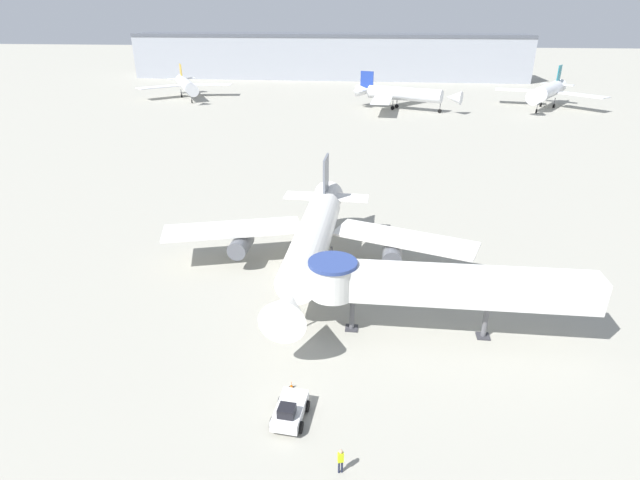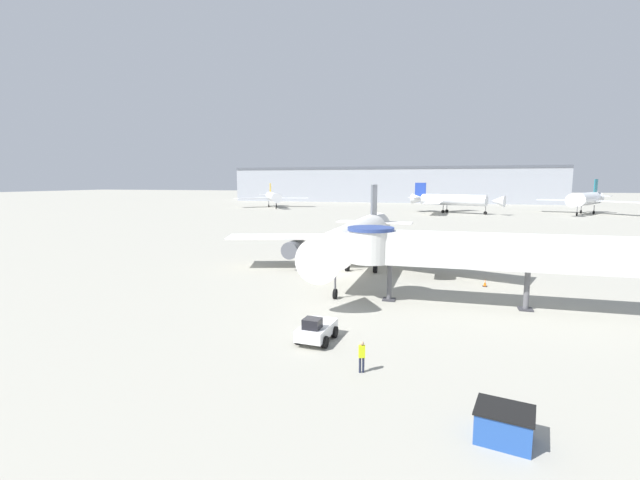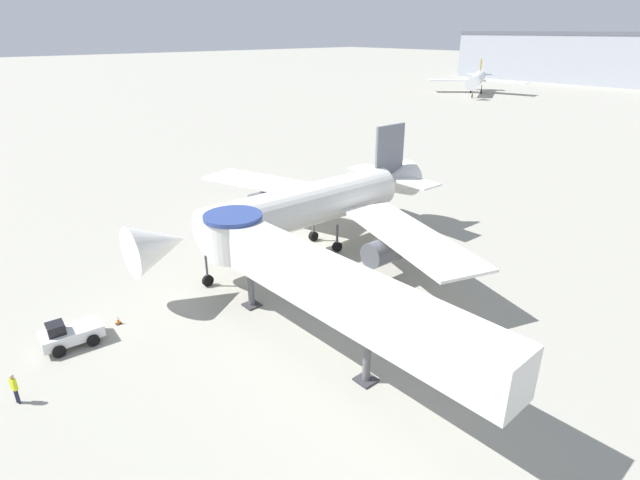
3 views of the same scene
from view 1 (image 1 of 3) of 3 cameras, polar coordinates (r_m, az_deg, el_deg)
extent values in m
plane|color=#9E9B8E|center=(52.91, -2.53, -3.81)|extent=(800.00, 800.00, 0.00)
cylinder|color=white|center=(50.01, -0.85, 0.07)|extent=(3.96, 19.08, 3.66)
cone|color=white|center=(38.74, -3.75, -7.81)|extent=(3.72, 4.08, 3.66)
cone|color=white|center=(59.91, 0.69, 4.30)|extent=(3.75, 5.55, 3.66)
cube|color=white|center=(54.84, -9.96, 1.23)|extent=(15.45, 8.70, 0.22)
cube|color=white|center=(52.46, 9.63, 0.15)|extent=(15.45, 9.10, 0.22)
cube|color=slate|center=(58.60, 0.68, 7.23)|extent=(0.30, 3.71, 4.76)
cube|color=white|center=(59.95, 0.73, 4.96)|extent=(10.08, 2.76, 0.18)
cylinder|color=#565960|center=(54.00, -9.02, -0.54)|extent=(2.07, 3.74, 2.01)
cylinder|color=#565960|center=(51.90, 8.25, -1.56)|extent=(2.07, 3.74, 2.01)
cylinder|color=#4C4C51|center=(43.13, -2.75, -8.64)|extent=(0.18, 0.18, 2.11)
cylinder|color=black|center=(43.71, -2.72, -9.80)|extent=(0.27, 0.90, 0.90)
cylinder|color=#4C4C51|center=(53.61, -2.20, -1.60)|extent=(0.22, 0.22, 2.11)
cylinder|color=black|center=(54.08, -2.18, -2.60)|extent=(0.41, 0.91, 0.90)
cylinder|color=#4C4C51|center=(53.18, 1.31, -1.81)|extent=(0.22, 0.22, 2.11)
cylinder|color=black|center=(53.66, 1.29, -2.82)|extent=(0.41, 0.91, 0.90)
cube|color=silver|center=(42.42, 16.11, -5.11)|extent=(21.51, 2.91, 2.80)
cylinder|color=silver|center=(41.77, 1.44, -4.54)|extent=(3.90, 3.90, 2.80)
cylinder|color=navy|center=(41.04, 1.46, -2.64)|extent=(4.10, 4.09, 0.30)
cylinder|color=#56565B|center=(43.28, 3.69, -8.23)|extent=(0.44, 0.44, 3.39)
cube|color=#333338|center=(44.18, 3.63, -10.02)|extent=(1.10, 1.10, 0.12)
cylinder|color=#56565B|center=(44.42, 18.39, -8.66)|extent=(0.44, 0.44, 3.39)
cube|color=#333338|center=(45.30, 18.12, -10.40)|extent=(1.10, 1.10, 0.12)
cube|color=silver|center=(35.45, -3.44, -18.85)|extent=(2.10, 3.69, 0.73)
cube|color=black|center=(34.42, -3.82, -18.90)|extent=(1.17, 1.08, 0.65)
cylinder|color=black|center=(35.22, -5.41, -20.10)|extent=(0.35, 0.79, 0.77)
cylinder|color=black|center=(34.85, -2.28, -20.59)|extent=(0.35, 0.79, 0.77)
cylinder|color=black|center=(36.58, -4.50, -18.01)|extent=(0.35, 0.79, 0.77)
cylinder|color=black|center=(36.21, -1.51, -18.45)|extent=(0.35, 0.79, 0.77)
cube|color=black|center=(38.19, -3.28, -16.52)|extent=(0.35, 0.35, 0.04)
cone|color=orange|center=(37.99, -3.29, -16.18)|extent=(0.24, 0.24, 0.55)
cylinder|color=white|center=(37.95, -3.29, -16.11)|extent=(0.13, 0.13, 0.07)
cube|color=black|center=(51.18, 13.99, -5.60)|extent=(0.44, 0.44, 0.04)
cone|color=orange|center=(51.01, 14.03, -5.25)|extent=(0.30, 0.30, 0.69)
cylinder|color=white|center=(50.97, 14.04, -5.17)|extent=(0.17, 0.17, 0.08)
cylinder|color=#1E2338|center=(32.62, 2.18, -24.51)|extent=(0.13, 0.13, 0.88)
cylinder|color=#1E2338|center=(32.65, 2.52, -24.46)|extent=(0.13, 0.13, 0.88)
cube|color=#D1E019|center=(32.04, 2.38, -23.56)|extent=(0.39, 0.30, 0.69)
sphere|color=tan|center=(31.70, 2.39, -23.00)|extent=(0.24, 0.24, 0.24)
cylinder|color=silver|center=(172.67, -15.05, 16.77)|extent=(12.80, 19.97, 3.46)
cone|color=silver|center=(159.20, -14.40, 16.24)|extent=(4.84, 4.99, 3.46)
cone|color=silver|center=(184.12, -15.53, 17.15)|extent=(5.49, 6.21, 3.46)
cube|color=silver|center=(174.65, -17.96, 16.31)|extent=(12.65, 12.85, 0.22)
cube|color=silver|center=(176.52, -12.34, 16.98)|extent=(13.89, 6.99, 0.22)
cube|color=gold|center=(183.54, -15.63, 18.10)|extent=(2.03, 3.53, 4.50)
cube|color=silver|center=(184.31, -15.56, 17.34)|extent=(9.24, 6.62, 0.18)
cylinder|color=#4C4C51|center=(162.98, -14.47, 15.44)|extent=(0.18, 0.18, 1.99)
cylinder|color=black|center=(163.13, -14.43, 15.09)|extent=(0.75, 1.09, 1.10)
cylinder|color=#4C4C51|center=(175.41, -15.58, 15.92)|extent=(0.22, 0.22, 1.99)
cylinder|color=black|center=(175.55, -15.54, 15.60)|extent=(0.87, 1.16, 1.10)
cylinder|color=#4C4C51|center=(175.76, -14.54, 16.04)|extent=(0.22, 0.22, 1.99)
cylinder|color=black|center=(175.90, -14.50, 15.72)|extent=(0.87, 1.16, 1.10)
cylinder|color=silver|center=(148.25, 9.63, 16.14)|extent=(21.16, 11.32, 3.59)
cone|color=silver|center=(144.20, 15.08, 15.44)|extent=(5.00, 4.80, 3.59)
cone|color=silver|center=(152.63, 5.24, 16.60)|extent=(6.33, 5.34, 3.59)
cube|color=silver|center=(140.76, 7.08, 15.60)|extent=(5.94, 15.37, 0.22)
cube|color=silver|center=(158.03, 9.77, 16.40)|extent=(13.44, 14.70, 0.22)
cube|color=navy|center=(152.12, 5.39, 17.79)|extent=(3.79, 1.72, 4.66)
cube|color=silver|center=(152.65, 5.16, 16.84)|extent=(6.42, 10.54, 0.18)
cylinder|color=#4C4C51|center=(145.54, 13.56, 14.54)|extent=(0.18, 0.18, 2.06)
cylinder|color=black|center=(145.70, 13.52, 14.14)|extent=(1.12, 0.65, 1.10)
cylinder|color=#4C4C51|center=(148.08, 8.33, 15.10)|extent=(0.22, 0.22, 2.06)
cylinder|color=black|center=(148.25, 8.30, 14.71)|extent=(1.17, 0.78, 1.10)
cylinder|color=#4C4C51|center=(151.07, 8.79, 15.26)|extent=(0.22, 0.22, 2.06)
cylinder|color=black|center=(151.23, 8.76, 14.87)|extent=(1.17, 0.78, 1.10)
cylinder|color=silver|center=(162.24, 24.61, 15.23)|extent=(12.55, 18.12, 4.05)
cone|color=silver|center=(149.57, 23.42, 14.81)|extent=(5.70, 5.86, 4.05)
cone|color=silver|center=(172.60, 25.46, 15.52)|extent=(6.49, 7.27, 4.05)
cube|color=silver|center=(166.92, 21.80, 15.64)|extent=(14.10, 7.16, 0.22)
cube|color=silver|center=(163.32, 27.83, 14.44)|extent=(12.55, 13.02, 0.22)
cube|color=#19707F|center=(171.92, 25.66, 16.70)|extent=(2.05, 3.41, 5.26)
cube|color=silver|center=(172.81, 25.52, 15.76)|extent=(9.27, 6.76, 0.18)
cylinder|color=#4C4C51|center=(153.51, 23.57, 13.77)|extent=(0.18, 0.18, 2.33)
cylinder|color=black|center=(153.69, 23.49, 13.35)|extent=(0.76, 1.09, 1.10)
cylinder|color=#4C4C51|center=(165.29, 23.98, 14.34)|extent=(0.22, 0.22, 2.33)
cylinder|color=black|center=(165.45, 23.91, 13.94)|extent=(0.89, 1.16, 1.10)
cylinder|color=#4C4C51|center=(164.54, 25.23, 14.09)|extent=(0.22, 0.22, 2.33)
cylinder|color=black|center=(164.70, 25.16, 13.69)|extent=(0.89, 1.16, 1.10)
cube|color=#999EA8|center=(222.80, 0.93, 20.12)|extent=(161.15, 21.40, 16.41)
cube|color=#4C515B|center=(222.31, 0.95, 22.39)|extent=(161.15, 21.82, 1.20)
camera|label=2|loc=(14.77, 25.91, -67.84)|focal=24.00mm
camera|label=3|loc=(32.45, 56.79, 1.14)|focal=28.00mm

